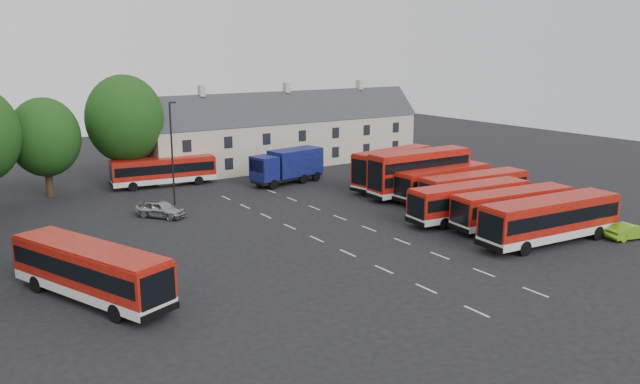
{
  "coord_description": "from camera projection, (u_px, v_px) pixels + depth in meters",
  "views": [
    {
      "loc": [
        -24.7,
        -35.76,
        14.04
      ],
      "look_at": [
        3.69,
        7.12,
        2.2
      ],
      "focal_mm": 35.0,
      "sensor_mm": 36.0,
      "label": 1
    }
  ],
  "objects": [
    {
      "name": "ground",
      "position": [
        332.0,
        246.0,
        45.5
      ],
      "size": [
        140.0,
        140.0,
        0.0
      ],
      "primitive_type": "plane",
      "color": "black",
      "rests_on": "ground"
    },
    {
      "name": "lane_markings",
      "position": [
        344.0,
        234.0,
        48.47
      ],
      "size": [
        5.15,
        33.8,
        0.01
      ],
      "color": "beige",
      "rests_on": "ground"
    },
    {
      "name": "terrace_houses",
      "position": [
        287.0,
        134.0,
        76.54
      ],
      "size": [
        35.7,
        7.13,
        10.06
      ],
      "color": "beige",
      "rests_on": "ground"
    },
    {
      "name": "bus_row_a",
      "position": [
        551.0,
        217.0,
        45.7
      ],
      "size": [
        12.07,
        3.66,
        3.36
      ],
      "rotation": [
        0.0,
        0.0,
        -0.08
      ],
      "color": "silver",
      "rests_on": "ground"
    },
    {
      "name": "bus_row_b",
      "position": [
        513.0,
        205.0,
        49.77
      ],
      "size": [
        10.99,
        3.69,
        3.05
      ],
      "rotation": [
        0.0,
        0.0,
        -0.12
      ],
      "color": "silver",
      "rests_on": "ground"
    },
    {
      "name": "bus_row_c",
      "position": [
        470.0,
        199.0,
        51.66
      ],
      "size": [
        11.22,
        3.56,
        3.12
      ],
      "rotation": [
        0.0,
        0.0,
        -0.09
      ],
      "color": "silver",
      "rests_on": "ground"
    },
    {
      "name": "bus_row_d",
      "position": [
        474.0,
        187.0,
        56.29
      ],
      "size": [
        11.03,
        3.37,
        3.07
      ],
      "rotation": [
        0.0,
        0.0,
        -0.08
      ],
      "color": "silver",
      "rests_on": "ground"
    },
    {
      "name": "bus_row_e",
      "position": [
        443.0,
        180.0,
        59.35
      ],
      "size": [
        10.82,
        2.98,
        3.03
      ],
      "rotation": [
        0.0,
        0.0,
        0.05
      ],
      "color": "silver",
      "rests_on": "ground"
    },
    {
      "name": "bus_dd_south",
      "position": [
        420.0,
        171.0,
        60.27
      ],
      "size": [
        10.93,
        2.75,
        4.46
      ],
      "rotation": [
        0.0,
        0.0,
        -0.02
      ],
      "color": "silver",
      "rests_on": "ground"
    },
    {
      "name": "bus_dd_north",
      "position": [
        393.0,
        166.0,
        63.61
      ],
      "size": [
        10.15,
        3.79,
        4.07
      ],
      "rotation": [
        0.0,
        0.0,
        0.16
      ],
      "color": "silver",
      "rests_on": "ground"
    },
    {
      "name": "bus_west",
      "position": [
        90.0,
        268.0,
        35.29
      ],
      "size": [
        6.64,
        11.54,
        3.22
      ],
      "rotation": [
        0.0,
        0.0,
        1.95
      ],
      "color": "silver",
      "rests_on": "ground"
    },
    {
      "name": "bus_north",
      "position": [
        164.0,
        169.0,
        64.9
      ],
      "size": [
        10.8,
        3.78,
        2.99
      ],
      "rotation": [
        0.0,
        0.0,
        -0.13
      ],
      "color": "silver",
      "rests_on": "ground"
    },
    {
      "name": "box_truck",
      "position": [
        288.0,
        165.0,
        66.14
      ],
      "size": [
        8.54,
        3.94,
        3.59
      ],
      "rotation": [
        0.0,
        0.0,
        0.17
      ],
      "color": "black",
      "rests_on": "ground"
    },
    {
      "name": "silver_car",
      "position": [
        161.0,
        209.0,
        53.03
      ],
      "size": [
        4.01,
        4.53,
        1.48
      ],
      "primitive_type": "imported",
      "rotation": [
        0.0,
        0.0,
        0.64
      ],
      "color": "#B2B4BA",
      "rests_on": "ground"
    },
    {
      "name": "lime_car",
      "position": [
        629.0,
        231.0,
        47.01
      ],
      "size": [
        3.88,
        2.02,
        1.22
      ],
      "primitive_type": "imported",
      "rotation": [
        0.0,
        0.0,
        1.36
      ],
      "color": "#74BE1D",
      "rests_on": "ground"
    },
    {
      "name": "lamppost",
      "position": [
        172.0,
        151.0,
        56.3
      ],
      "size": [
        0.66,
        0.32,
        9.47
      ],
      "rotation": [
        0.0,
        0.0,
        -0.16
      ],
      "color": "black",
      "rests_on": "ground"
    }
  ]
}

